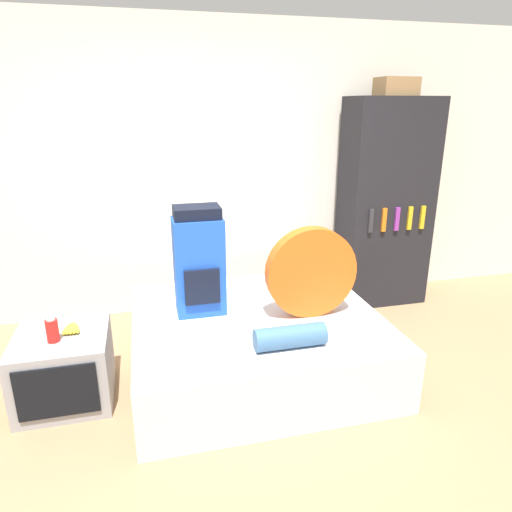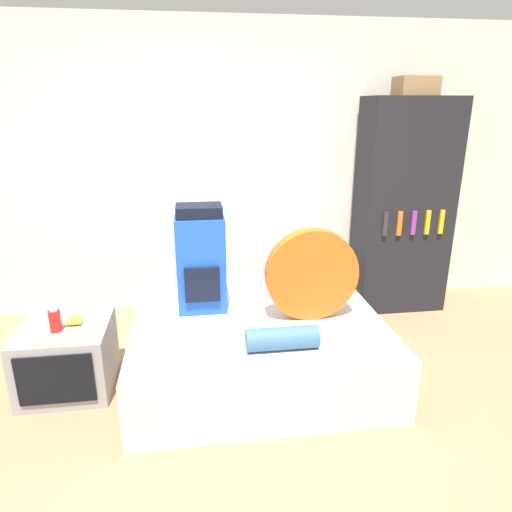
% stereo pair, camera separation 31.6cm
% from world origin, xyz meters
% --- Properties ---
extents(ground_plane, '(16.00, 16.00, 0.00)m').
position_xyz_m(ground_plane, '(0.00, 0.00, 0.00)').
color(ground_plane, '#997551').
extents(wall_back, '(8.00, 0.05, 2.60)m').
position_xyz_m(wall_back, '(0.00, 2.10, 1.30)').
color(wall_back, silver).
rests_on(wall_back, ground_plane).
extents(bed, '(1.75, 1.58, 0.43)m').
position_xyz_m(bed, '(0.14, 0.85, 0.22)').
color(bed, silver).
rests_on(bed, ground_plane).
extents(backpack, '(0.35, 0.28, 0.78)m').
position_xyz_m(backpack, '(-0.24, 1.02, 0.82)').
color(backpack, blue).
rests_on(backpack, bed).
extents(tent_bag, '(0.65, 0.10, 0.65)m').
position_xyz_m(tent_bag, '(0.52, 0.77, 0.76)').
color(tent_bag, '#E05B19').
rests_on(tent_bag, bed).
extents(sleeping_roll, '(0.45, 0.15, 0.15)m').
position_xyz_m(sleeping_roll, '(0.24, 0.35, 0.51)').
color(sleeping_roll, '#3D668E').
rests_on(sleeping_roll, bed).
extents(television, '(0.59, 0.60, 0.47)m').
position_xyz_m(television, '(-1.18, 0.79, 0.23)').
color(television, '#939399').
rests_on(television, ground_plane).
extents(canister, '(0.08, 0.08, 0.16)m').
position_xyz_m(canister, '(-1.20, 0.73, 0.55)').
color(canister, red).
rests_on(canister, television).
extents(banana_bunch, '(0.13, 0.17, 0.04)m').
position_xyz_m(banana_bunch, '(-1.11, 0.84, 0.49)').
color(banana_bunch, yellow).
rests_on(banana_bunch, television).
extents(bookshelf, '(0.82, 0.46, 1.95)m').
position_xyz_m(bookshelf, '(1.65, 1.80, 0.98)').
color(bookshelf, black).
rests_on(bookshelf, ground_plane).
extents(cardboard_box, '(0.33, 0.25, 0.16)m').
position_xyz_m(cardboard_box, '(1.64, 1.77, 2.03)').
color(cardboard_box, '#99754C').
rests_on(cardboard_box, bookshelf).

